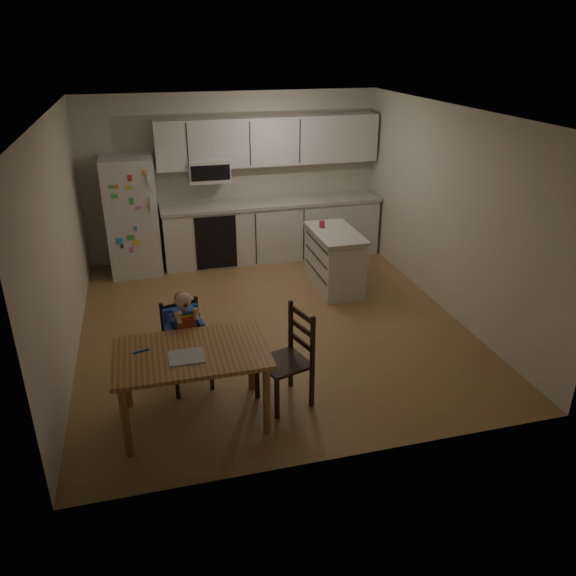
# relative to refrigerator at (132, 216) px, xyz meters

# --- Properties ---
(room) EXTENTS (4.52, 5.01, 2.51)m
(room) POSITION_rel_refrigerator_xyz_m (1.55, -1.67, 0.40)
(room) COLOR #9A6B48
(room) RESTS_ON ground
(refrigerator) EXTENTS (0.72, 0.70, 1.70)m
(refrigerator) POSITION_rel_refrigerator_xyz_m (0.00, 0.00, 0.00)
(refrigerator) COLOR silver
(refrigerator) RESTS_ON ground
(kitchen_run) EXTENTS (3.37, 0.62, 2.15)m
(kitchen_run) POSITION_rel_refrigerator_xyz_m (2.05, 0.09, 0.03)
(kitchen_run) COLOR silver
(kitchen_run) RESTS_ON ground
(kitchen_island) EXTENTS (0.58, 1.11, 0.82)m
(kitchen_island) POSITION_rel_refrigerator_xyz_m (2.64, -1.32, -0.44)
(kitchen_island) COLOR silver
(kitchen_island) RESTS_ON ground
(red_cup) EXTENTS (0.08, 0.08, 0.10)m
(red_cup) POSITION_rel_refrigerator_xyz_m (2.52, -1.10, 0.02)
(red_cup) COLOR #C42D45
(red_cup) RESTS_ON kitchen_island
(dining_table) EXTENTS (1.34, 0.86, 0.72)m
(dining_table) POSITION_rel_refrigerator_xyz_m (0.45, -3.81, -0.23)
(dining_table) COLOR brown
(dining_table) RESTS_ON ground
(napkin) EXTENTS (0.30, 0.26, 0.01)m
(napkin) POSITION_rel_refrigerator_xyz_m (0.40, -3.91, -0.13)
(napkin) COLOR #AAAAAF
(napkin) RESTS_ON dining_table
(toddler_spoon) EXTENTS (0.12, 0.06, 0.02)m
(toddler_spoon) POSITION_rel_refrigerator_xyz_m (0.02, -3.72, -0.12)
(toddler_spoon) COLOR blue
(toddler_spoon) RESTS_ON dining_table
(chair_booster) EXTENTS (0.46, 0.46, 1.03)m
(chair_booster) POSITION_rel_refrigerator_xyz_m (0.44, -3.20, -0.23)
(chair_booster) COLOR black
(chair_booster) RESTS_ON ground
(chair_side) EXTENTS (0.52, 0.52, 0.95)m
(chair_side) POSITION_rel_refrigerator_xyz_m (1.39, -3.73, -0.31)
(chair_side) COLOR black
(chair_side) RESTS_ON ground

